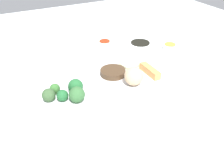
# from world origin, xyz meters

# --- Properties ---
(tabletop) EXTENTS (2.20, 2.20, 0.02)m
(tabletop) POSITION_xyz_m (0.00, 0.00, 0.01)
(tabletop) COLOR silver
(tabletop) RESTS_ON ground
(main_plate) EXTENTS (0.29, 0.29, 0.02)m
(main_plate) POSITION_xyz_m (-0.05, -0.01, 0.03)
(main_plate) COLOR white
(main_plate) RESTS_ON tabletop
(rice_scoop) EXTENTS (0.07, 0.07, 0.07)m
(rice_scoop) POSITION_xyz_m (-0.12, 0.02, 0.07)
(rice_scoop) COLOR tan
(rice_scoop) RESTS_ON main_plate
(spring_roll) EXTENTS (0.11, 0.03, 0.03)m
(spring_roll) POSITION_xyz_m (-0.08, -0.08, 0.05)
(spring_roll) COLOR #DA9450
(spring_roll) RESTS_ON main_plate
(crab_rangoon_wonton) EXTENTS (0.08, 0.08, 0.01)m
(crab_rangoon_wonton) POSITION_xyz_m (0.02, -0.04, 0.04)
(crab_rangoon_wonton) COLOR beige
(crab_rangoon_wonton) RESTS_ON main_plate
(stir_fry_heap) EXTENTS (0.10, 0.10, 0.02)m
(stir_fry_heap) POSITION_xyz_m (-0.02, 0.06, 0.05)
(stir_fry_heap) COLOR #463220
(stir_fry_heap) RESTS_ON main_plate
(broccoli_plate) EXTENTS (0.23, 0.23, 0.01)m
(broccoli_plate) POSITION_xyz_m (-0.09, 0.28, 0.03)
(broccoli_plate) COLOR white
(broccoli_plate) RESTS_ON tabletop
(broccoli_floret_0) EXTENTS (0.05, 0.05, 0.05)m
(broccoli_floret_0) POSITION_xyz_m (-0.07, 0.24, 0.06)
(broccoli_floret_0) COLOR #236230
(broccoli_floret_0) RESTS_ON broccoli_plate
(broccoli_floret_1) EXTENTS (0.04, 0.04, 0.04)m
(broccoli_floret_1) POSITION_xyz_m (-0.09, 0.29, 0.05)
(broccoli_floret_1) COLOR #226030
(broccoli_floret_1) RESTS_ON broccoli_plate
(broccoli_floret_2) EXTENTS (0.05, 0.05, 0.05)m
(broccoli_floret_2) POSITION_xyz_m (-0.07, 0.34, 0.06)
(broccoli_floret_2) COLOR #385731
(broccoli_floret_2) RESTS_ON broccoli_plate
(broccoli_floret_3) EXTENTS (0.06, 0.06, 0.06)m
(broccoli_floret_3) POSITION_xyz_m (-0.12, 0.25, 0.06)
(broccoli_floret_3) COLOR #346435
(broccoli_floret_3) RESTS_ON broccoli_plate
(broccoli_floret_4) EXTENTS (0.04, 0.04, 0.04)m
(broccoli_floret_4) POSITION_xyz_m (-0.04, 0.31, 0.05)
(broccoli_floret_4) COLOR #376B30
(broccoli_floret_4) RESTS_ON broccoli_plate
(soy_sauce_bowl) EXTENTS (0.12, 0.12, 0.03)m
(soy_sauce_bowl) POSITION_xyz_m (0.17, -0.19, 0.04)
(soy_sauce_bowl) COLOR white
(soy_sauce_bowl) RESTS_ON tabletop
(soy_sauce_bowl_liquid) EXTENTS (0.09, 0.09, 0.00)m
(soy_sauce_bowl_liquid) POSITION_xyz_m (0.17, -0.19, 0.06)
(soy_sauce_bowl_liquid) COLOR black
(soy_sauce_bowl_liquid) RESTS_ON soy_sauce_bowl
(sauce_ramekin_hot_mustard) EXTENTS (0.06, 0.06, 0.03)m
(sauce_ramekin_hot_mustard) POSITION_xyz_m (0.10, -0.32, 0.03)
(sauce_ramekin_hot_mustard) COLOR white
(sauce_ramekin_hot_mustard) RESTS_ON tabletop
(sauce_ramekin_hot_mustard_liquid) EXTENTS (0.05, 0.05, 0.00)m
(sauce_ramekin_hot_mustard_liquid) POSITION_xyz_m (0.10, -0.32, 0.05)
(sauce_ramekin_hot_mustard_liquid) COLOR yellow
(sauce_ramekin_hot_mustard_liquid) RESTS_ON sauce_ramekin_hot_mustard
(sauce_ramekin_sweet_and_sour) EXTENTS (0.06, 0.06, 0.03)m
(sauce_ramekin_sweet_and_sour) POSITION_xyz_m (0.29, -0.05, 0.03)
(sauce_ramekin_sweet_and_sour) COLOR white
(sauce_ramekin_sweet_and_sour) RESTS_ON tabletop
(sauce_ramekin_sweet_and_sour_liquid) EXTENTS (0.05, 0.05, 0.00)m
(sauce_ramekin_sweet_and_sour_liquid) POSITION_xyz_m (0.29, -0.05, 0.05)
(sauce_ramekin_sweet_and_sour_liquid) COLOR red
(sauce_ramekin_sweet_and_sour_liquid) RESTS_ON sauce_ramekin_sweet_and_sour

